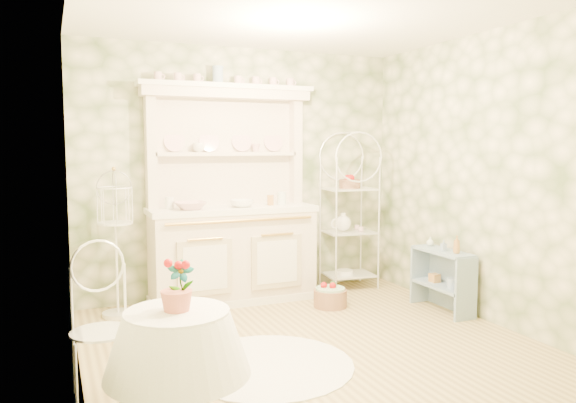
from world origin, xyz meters
name	(u,v)px	position (x,y,z in m)	size (l,w,h in m)	color
floor	(311,344)	(0.00, 0.00, 0.00)	(3.60, 3.60, 0.00)	tan
ceiling	(313,11)	(0.00, 0.00, 2.70)	(3.60, 3.60, 0.00)	white
wall_left	(74,189)	(-1.80, 0.00, 1.35)	(3.60, 3.60, 0.00)	beige
wall_right	(486,178)	(1.80, 0.00, 1.35)	(3.60, 3.60, 0.00)	beige
wall_back	(242,173)	(0.00, 1.80, 1.35)	(3.60, 3.60, 0.00)	beige
wall_front	(463,204)	(0.00, -1.80, 1.35)	(3.60, 3.60, 0.00)	beige
kitchen_dresser	(232,194)	(-0.20, 1.52, 1.15)	(1.87, 0.61, 2.29)	silver
bakers_rack	(349,205)	(1.22, 1.55, 0.97)	(0.60, 0.43, 1.94)	white
side_shelf	(442,280)	(1.61, 0.36, 0.31)	(0.27, 0.72, 0.62)	#829CB3
round_table	(178,367)	(-1.32, -0.98, 0.38)	(0.70, 0.70, 0.77)	white
cafe_chair	(102,335)	(-1.68, -0.38, 0.43)	(0.39, 0.39, 0.85)	white
birdcage_stand	(116,246)	(-1.39, 1.44, 0.69)	(0.33, 0.33, 1.38)	white
floor_basket	(330,297)	(0.65, 0.92, 0.11)	(0.33, 0.33, 0.21)	#95694E
lace_rug	(267,365)	(-0.50, -0.28, 0.01)	(1.31, 1.31, 0.01)	white
bowl_floral	(190,209)	(-0.67, 1.44, 1.02)	(0.32, 0.32, 0.08)	white
bowl_white	(242,206)	(-0.12, 1.44, 1.02)	(0.25, 0.25, 0.08)	white
cup_left	(199,149)	(-0.51, 1.68, 1.61)	(0.12, 0.12, 0.10)	white
cup_right	(256,149)	(0.12, 1.68, 1.61)	(0.10, 0.10, 0.09)	white
potted_geranium	(181,287)	(-1.29, -0.98, 0.85)	(0.15, 0.10, 0.29)	#3F7238
bottle_amber	(457,246)	(1.63, 0.18, 0.68)	(0.07, 0.07, 0.17)	#AD783A
bottle_blue	(444,247)	(1.59, 0.33, 0.65)	(0.05, 0.05, 0.11)	#88A0BE
bottle_glass	(430,243)	(1.64, 0.60, 0.65)	(0.08, 0.08, 0.10)	silver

